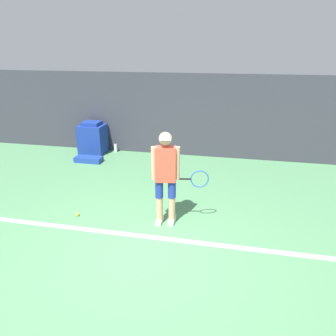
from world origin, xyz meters
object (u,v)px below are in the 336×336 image
tennis_player (166,175)px  water_bottle (116,148)px  tennis_ball (77,214)px  covered_chair (93,138)px  equipment_bag (89,159)px

tennis_player → water_bottle: (-2.38, 3.77, -0.80)m
tennis_ball → covered_chair: (-1.32, 3.68, 0.41)m
tennis_player → tennis_ball: size_ratio=24.56×
tennis_player → water_bottle: bearing=111.0°
tennis_ball → covered_chair: size_ratio=0.07×
equipment_bag → tennis_player: bearing=-44.8°
tennis_player → tennis_ball: tennis_player is taller
tennis_player → water_bottle: tennis_player is taller
equipment_bag → water_bottle: water_bottle is taller
tennis_ball → water_bottle: 3.94m
tennis_ball → water_bottle: size_ratio=0.24×
water_bottle → tennis_player: bearing=-57.7°
equipment_bag → water_bottle: (0.41, 0.99, 0.06)m
tennis_player → tennis_ball: bearing=172.4°
covered_chair → equipment_bag: 0.90m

